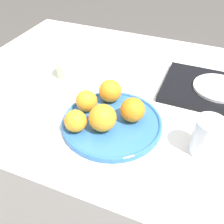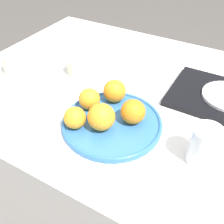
% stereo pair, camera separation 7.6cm
% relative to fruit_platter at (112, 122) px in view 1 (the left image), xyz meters
% --- Properties ---
extents(ground_plane, '(12.00, 12.00, 0.00)m').
position_rel_fruit_platter_xyz_m(ground_plane, '(0.01, 0.20, -0.78)').
color(ground_plane, '#4C4742').
extents(table, '(1.34, 0.92, 0.77)m').
position_rel_fruit_platter_xyz_m(table, '(0.01, 0.20, -0.40)').
color(table, silver).
rests_on(table, ground_plane).
extents(fruit_platter, '(0.30, 0.30, 0.02)m').
position_rel_fruit_platter_xyz_m(fruit_platter, '(0.00, 0.00, 0.00)').
color(fruit_platter, '#336BAD').
rests_on(fruit_platter, table).
extents(orange_0, '(0.08, 0.08, 0.08)m').
position_rel_fruit_platter_xyz_m(orange_0, '(-0.01, -0.04, 0.04)').
color(orange_0, orange).
rests_on(orange_0, fruit_platter).
extents(orange_1, '(0.07, 0.07, 0.07)m').
position_rel_fruit_platter_xyz_m(orange_1, '(0.05, 0.03, 0.04)').
color(orange_1, orange).
rests_on(orange_1, fruit_platter).
extents(orange_2, '(0.07, 0.07, 0.07)m').
position_rel_fruit_platter_xyz_m(orange_2, '(-0.10, 0.02, 0.04)').
color(orange_2, orange).
rests_on(orange_2, fruit_platter).
extents(orange_3, '(0.07, 0.07, 0.07)m').
position_rel_fruit_platter_xyz_m(orange_3, '(-0.08, -0.07, 0.04)').
color(orange_3, orange).
rests_on(orange_3, fruit_platter).
extents(orange_4, '(0.07, 0.07, 0.07)m').
position_rel_fruit_platter_xyz_m(orange_4, '(-0.05, 0.10, 0.04)').
color(orange_4, orange).
rests_on(orange_4, fruit_platter).
extents(water_glass, '(0.08, 0.08, 0.11)m').
position_rel_fruit_platter_xyz_m(water_glass, '(0.27, -0.00, 0.04)').
color(water_glass, silver).
rests_on(water_glass, table).
extents(serving_tray, '(0.37, 0.25, 0.02)m').
position_rel_fruit_platter_xyz_m(serving_tray, '(0.28, 0.29, 0.00)').
color(serving_tray, black).
rests_on(serving_tray, table).
extents(side_plate, '(0.17, 0.17, 0.01)m').
position_rel_fruit_platter_xyz_m(side_plate, '(0.28, 0.29, 0.02)').
color(side_plate, white).
rests_on(side_plate, serving_tray).
extents(cup_0, '(0.08, 0.08, 0.06)m').
position_rel_fruit_platter_xyz_m(cup_0, '(-0.26, 0.19, 0.02)').
color(cup_0, beige).
rests_on(cup_0, table).
extents(cup_1, '(0.08, 0.08, 0.07)m').
position_rel_fruit_platter_xyz_m(cup_1, '(-0.48, 0.08, 0.03)').
color(cup_1, beige).
rests_on(cup_1, table).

